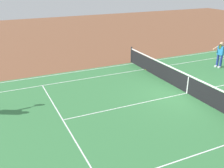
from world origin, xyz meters
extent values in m
plane|color=brown|center=(0.00, 0.00, 0.00)|extent=(60.00, 60.00, 0.00)
cube|color=#387A42|center=(0.00, 0.00, 0.00)|extent=(24.20, 11.40, 0.00)
cube|color=white|center=(0.00, -5.50, 0.00)|extent=(23.80, 0.05, 0.01)
cube|color=white|center=(0.00, -4.11, 0.00)|extent=(23.80, 0.05, 0.01)
cube|color=white|center=(6.40, 0.00, 0.00)|extent=(0.05, 8.22, 0.01)
cube|color=white|center=(0.00, 0.00, 0.00)|extent=(12.80, 0.05, 0.01)
cylinder|color=#2D2D33|center=(0.00, -5.80, 0.54)|extent=(0.10, 0.10, 1.08)
cube|color=black|center=(0.00, 0.00, 0.44)|extent=(0.02, 11.60, 0.88)
cube|color=white|center=(0.00, 0.00, 0.95)|extent=(0.04, 11.60, 0.06)
cube|color=white|center=(0.00, 0.00, 0.44)|extent=(0.04, 0.06, 0.88)
cylinder|color=navy|center=(-4.62, -2.61, 0.45)|extent=(0.15, 0.15, 0.74)
cube|color=white|center=(-4.56, -2.59, 0.04)|extent=(0.30, 0.17, 0.09)
cylinder|color=navy|center=(-4.68, -2.37, 0.45)|extent=(0.15, 0.15, 0.74)
cube|color=white|center=(-4.62, -2.36, 0.04)|extent=(0.30, 0.17, 0.09)
cube|color=#2884D1|center=(-4.65, -2.49, 1.10)|extent=(0.32, 0.43, 0.56)
sphere|color=#DBAA84|center=(-4.65, -2.49, 1.53)|extent=(0.23, 0.23, 0.23)
cylinder|color=#DBAA84|center=(-4.41, -2.72, 1.23)|extent=(0.42, 0.13, 0.26)
cylinder|color=#DBAA84|center=(-4.55, -2.18, 1.43)|extent=(0.40, 0.30, 0.30)
cylinder|color=#232326|center=(-4.25, -2.05, 1.54)|extent=(0.28, 0.10, 0.04)
torus|color=#232326|center=(-3.97, -1.98, 1.54)|extent=(0.31, 0.10, 0.31)
cylinder|color=#C6D84C|center=(-3.97, -1.98, 1.54)|extent=(0.26, 0.07, 0.27)
sphere|color=#CCE01E|center=(-0.01, -3.91, 0.03)|extent=(0.07, 0.07, 0.07)
camera|label=1|loc=(8.61, 9.48, 5.43)|focal=42.60mm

